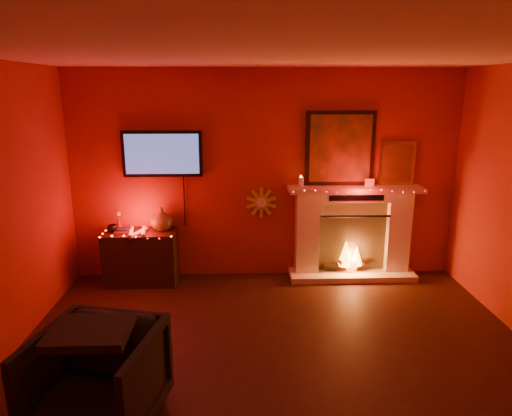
{
  "coord_description": "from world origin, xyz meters",
  "views": [
    {
      "loc": [
        -0.32,
        -3.3,
        2.44
      ],
      "look_at": [
        -0.15,
        1.7,
        1.13
      ],
      "focal_mm": 32.0,
      "sensor_mm": 36.0,
      "label": 1
    }
  ],
  "objects_px": {
    "tv": "(162,154)",
    "console_table": "(142,254)",
    "fireplace": "(352,224)",
    "sunburst_clock": "(261,203)",
    "armchair": "(97,381)"
  },
  "relations": [
    {
      "from": "tv",
      "to": "console_table",
      "type": "bearing_deg",
      "value": -146.99
    },
    {
      "from": "console_table",
      "to": "fireplace",
      "type": "bearing_deg",
      "value": 2.61
    },
    {
      "from": "fireplace",
      "to": "sunburst_clock",
      "type": "bearing_deg",
      "value": 175.63
    },
    {
      "from": "fireplace",
      "to": "armchair",
      "type": "bearing_deg",
      "value": -132.27
    },
    {
      "from": "tv",
      "to": "fireplace",
      "type": "bearing_deg",
      "value": -1.5
    },
    {
      "from": "sunburst_clock",
      "to": "armchair",
      "type": "xyz_separation_m",
      "value": [
        -1.32,
        -2.86,
        -0.61
      ]
    },
    {
      "from": "tv",
      "to": "armchair",
      "type": "distance_m",
      "value": 3.1
    },
    {
      "from": "fireplace",
      "to": "console_table",
      "type": "xyz_separation_m",
      "value": [
        -2.73,
        -0.12,
        -0.33
      ]
    },
    {
      "from": "tv",
      "to": "armchair",
      "type": "xyz_separation_m",
      "value": [
        -0.07,
        -2.83,
        -1.26
      ]
    },
    {
      "from": "sunburst_clock",
      "to": "console_table",
      "type": "xyz_separation_m",
      "value": [
        -1.54,
        -0.22,
        -0.61
      ]
    },
    {
      "from": "fireplace",
      "to": "console_table",
      "type": "relative_size",
      "value": 2.22
    },
    {
      "from": "console_table",
      "to": "tv",
      "type": "bearing_deg",
      "value": 33.01
    },
    {
      "from": "sunburst_clock",
      "to": "console_table",
      "type": "height_order",
      "value": "sunburst_clock"
    },
    {
      "from": "fireplace",
      "to": "console_table",
      "type": "distance_m",
      "value": 2.75
    },
    {
      "from": "console_table",
      "to": "armchair",
      "type": "relative_size",
      "value": 1.15
    }
  ]
}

